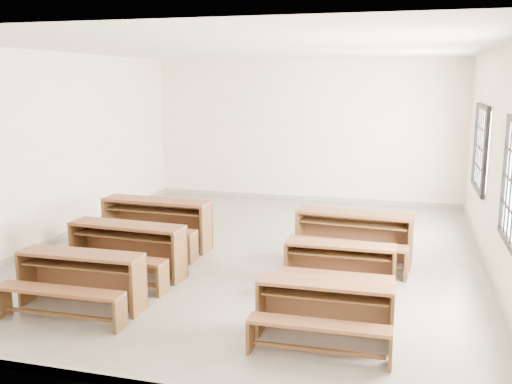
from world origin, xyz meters
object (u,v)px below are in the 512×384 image
(desk_set_0, at_px, (79,277))
(desk_set_1, at_px, (126,246))
(desk_set_2, at_px, (155,220))
(desk_set_3, at_px, (324,308))
(desk_set_4, at_px, (339,264))
(desk_set_5, at_px, (353,234))

(desk_set_0, xyz_separation_m, desk_set_1, (-0.02, 1.21, 0.03))
(desk_set_0, height_order, desk_set_2, desk_set_2)
(desk_set_0, xyz_separation_m, desk_set_3, (2.98, -0.10, -0.03))
(desk_set_3, xyz_separation_m, desk_set_4, (-0.03, 1.50, -0.00))
(desk_set_4, bearing_deg, desk_set_0, -154.98)
(desk_set_1, bearing_deg, desk_set_5, 28.98)
(desk_set_2, bearing_deg, desk_set_4, -18.32)
(desk_set_1, distance_m, desk_set_3, 3.27)
(desk_set_0, relative_size, desk_set_2, 0.85)
(desk_set_1, height_order, desk_set_2, desk_set_2)
(desk_set_0, distance_m, desk_set_2, 2.59)
(desk_set_2, xyz_separation_m, desk_set_4, (3.16, -1.18, -0.10))
(desk_set_0, height_order, desk_set_5, desk_set_5)
(desk_set_2, bearing_deg, desk_set_5, 3.50)
(desk_set_3, xyz_separation_m, desk_set_5, (0.02, 2.75, 0.08))
(desk_set_4, height_order, desk_set_5, desk_set_5)
(desk_set_3, height_order, desk_set_5, desk_set_5)
(desk_set_2, relative_size, desk_set_5, 1.02)
(desk_set_1, bearing_deg, desk_set_2, 101.11)
(desk_set_0, bearing_deg, desk_set_4, 24.59)
(desk_set_2, distance_m, desk_set_5, 3.21)
(desk_set_1, bearing_deg, desk_set_0, -85.61)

